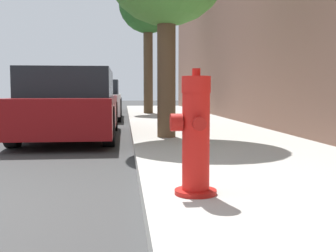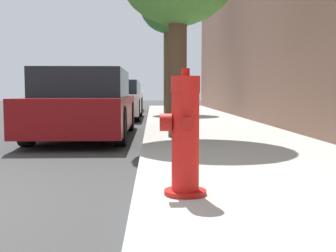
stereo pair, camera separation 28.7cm
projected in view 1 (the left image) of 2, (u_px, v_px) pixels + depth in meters
sidewalk_slab at (333, 206)px, 3.14m from camera, size 2.82×40.00×0.15m
fire_hydrant at (195, 137)px, 3.15m from camera, size 0.35×0.35×0.95m
parked_car_near at (71, 105)px, 8.33m from camera, size 1.77×4.56×1.35m
parked_car_mid at (94, 100)px, 14.04m from camera, size 1.80×4.36×1.29m
parked_car_far at (100, 97)px, 19.42m from camera, size 1.77×4.29×1.33m
street_tree_far at (148, 6)px, 14.76m from camera, size 2.05×2.05×4.87m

